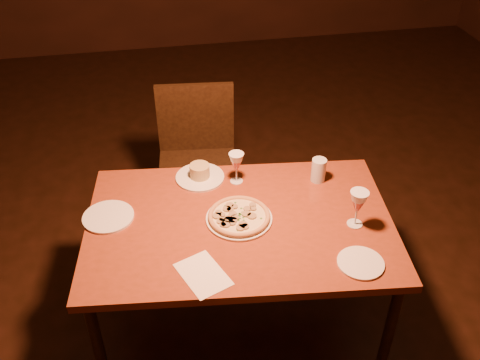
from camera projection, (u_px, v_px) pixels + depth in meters
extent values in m
plane|color=#321810|center=(279.00, 288.00, 2.95)|extent=(7.00, 7.00, 0.00)
cube|color=maroon|center=(240.00, 224.00, 2.32)|extent=(1.41, 1.00, 0.04)
cylinder|color=black|center=(100.00, 355.00, 2.20)|extent=(0.05, 0.05, 0.67)
cylinder|color=black|center=(119.00, 235.00, 2.80)|extent=(0.05, 0.05, 0.67)
cylinder|color=black|center=(388.00, 337.00, 2.28)|extent=(0.05, 0.05, 0.67)
cylinder|color=black|center=(347.00, 223.00, 2.87)|extent=(0.05, 0.05, 0.67)
cube|color=black|center=(198.00, 171.00, 3.03)|extent=(0.48, 0.48, 0.04)
cube|color=black|center=(195.00, 117.00, 3.06)|extent=(0.44, 0.08, 0.42)
cylinder|color=black|center=(169.00, 225.00, 3.02)|extent=(0.04, 0.04, 0.45)
cylinder|color=black|center=(171.00, 188.00, 3.31)|extent=(0.04, 0.04, 0.45)
cylinder|color=black|center=(232.00, 222.00, 3.05)|extent=(0.04, 0.04, 0.45)
cylinder|color=black|center=(228.00, 185.00, 3.33)|extent=(0.04, 0.04, 0.45)
cylinder|color=white|center=(239.00, 219.00, 2.32)|extent=(0.29, 0.29, 0.01)
cylinder|color=beige|center=(239.00, 217.00, 2.31)|extent=(0.26, 0.26, 0.01)
torus|color=tan|center=(239.00, 216.00, 2.31)|extent=(0.27, 0.27, 0.02)
cylinder|color=white|center=(200.00, 177.00, 2.56)|extent=(0.23, 0.23, 0.01)
cylinder|color=tan|center=(200.00, 171.00, 2.54)|extent=(0.10, 0.10, 0.06)
cylinder|color=silver|center=(319.00, 170.00, 2.52)|extent=(0.07, 0.07, 0.12)
cylinder|color=white|center=(108.00, 217.00, 2.33)|extent=(0.22, 0.22, 0.01)
cylinder|color=white|center=(361.00, 263.00, 2.10)|extent=(0.19, 0.19, 0.01)
cube|color=white|center=(203.00, 274.00, 2.06)|extent=(0.22, 0.26, 0.00)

